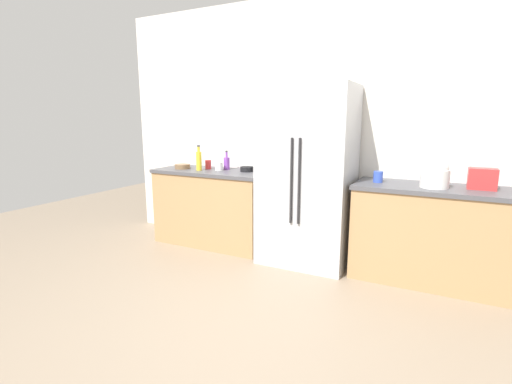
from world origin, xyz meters
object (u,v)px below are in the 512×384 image
cup_c (378,177)px  bottle_b (199,160)px  rice_cooker (435,174)px  bottle_a (227,163)px  cup_b (208,165)px  refrigerator (307,176)px  bowl_a (182,166)px  toaster (482,179)px  bowl_b (247,169)px  cup_a (219,166)px

cup_c → bottle_b: bearing=-177.2°
rice_cooker → bottle_a: (-2.29, 0.18, -0.04)m
bottle_a → cup_b: bearing=-163.3°
rice_cooker → bottle_a: bearing=175.5°
refrigerator → bowl_a: size_ratio=9.88×
bottle_b → cup_c: bottle_b is taller
toaster → cup_c: size_ratio=2.08×
bowl_a → cup_c: bearing=1.6°
rice_cooker → cup_b: bearing=177.5°
refrigerator → bowl_b: 0.80m
cup_a → cup_c: bearing=0.1°
bottle_a → bowl_a: bottle_a is taller
rice_cooker → bottle_b: bearing=-179.2°
cup_a → rice_cooker: bearing=-1.5°
toaster → cup_c: bearing=-177.5°
cup_c → toaster: bearing=2.5°
refrigerator → rice_cooker: (1.20, -0.01, 0.11)m
cup_c → cup_a: bearing=-179.9°
toaster → cup_c: toaster is taller
bowl_b → toaster: bearing=-0.9°
bottle_b → cup_a: bottle_b is taller
cup_a → cup_c: 1.82m
toaster → cup_c: (-0.87, -0.04, -0.04)m
rice_cooker → bottle_b: 2.54m
rice_cooker → cup_b: rice_cooker is taller
toaster → rice_cooker: size_ratio=0.82×
cup_a → bowl_a: bearing=-172.6°
cup_c → bowl_b: size_ratio=0.70×
refrigerator → cup_c: bearing=4.2°
rice_cooker → cup_a: rice_cooker is taller
cup_b → bowl_a: 0.33m
refrigerator → cup_b: bearing=175.7°
toaster → cup_a: size_ratio=2.30×
bowl_a → refrigerator: bearing=0.5°
bottle_b → cup_c: (2.04, 0.10, -0.07)m
rice_cooker → bowl_a: 2.82m
cup_b → bowl_b: 0.52m
toaster → bottle_b: bottle_b is taller
bottle_a → bowl_b: bearing=-7.8°
cup_a → bowl_b: cup_a is taller
refrigerator → bottle_a: refrigerator is taller
toaster → cup_a: 2.69m
cup_b → bowl_b: cup_b is taller
bottle_b → bowl_a: (-0.27, 0.03, -0.10)m
bottle_a → cup_a: (-0.04, -0.12, -0.03)m
refrigerator → cup_a: (-1.12, 0.05, 0.03)m
rice_cooker → cup_c: size_ratio=2.55×
refrigerator → bowl_a: bearing=-179.5°
bowl_a → bowl_b: bowl_b is taller
bottle_a → bowl_a: 0.56m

